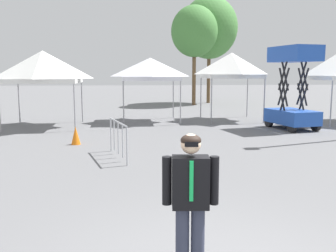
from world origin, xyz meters
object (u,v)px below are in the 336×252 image
person_foreground (190,198)px  tree_behind_tents_right (194,31)px  canopy_tent_center (43,67)px  traffic_cone_lot_center (76,135)px  canopy_tent_behind_left (150,69)px  scissor_lift (292,104)px  tree_behind_tents_center (209,28)px  crowd_barrier_near_person (118,132)px  canopy_tent_right_of_center (231,66)px

person_foreground → tree_behind_tents_right: tree_behind_tents_right is taller
canopy_tent_center → traffic_cone_lot_center: (2.00, -4.51, -2.40)m
canopy_tent_behind_left → scissor_lift: 7.00m
tree_behind_tents_center → tree_behind_tents_right: bearing=-128.8°
traffic_cone_lot_center → scissor_lift: bearing=17.1°
canopy_tent_behind_left → crowd_barrier_near_person: bearing=-99.5°
tree_behind_tents_center → crowd_barrier_near_person: (-6.73, -19.51, -5.26)m
scissor_lift → crowd_barrier_near_person: scissor_lift is taller
scissor_lift → crowd_barrier_near_person: size_ratio=1.76×
canopy_tent_center → tree_behind_tents_center: (10.25, 12.78, 3.29)m
canopy_tent_right_of_center → person_foreground: canopy_tent_right_of_center is taller
person_foreground → scissor_lift: bearing=61.3°
person_foreground → canopy_tent_right_of_center: bearing=73.2°
crowd_barrier_near_person → tree_behind_tents_center: bearing=71.0°
canopy_tent_behind_left → tree_behind_tents_center: bearing=64.8°
canopy_tent_center → tree_behind_tents_right: bearing=51.3°
tree_behind_tents_center → traffic_cone_lot_center: tree_behind_tents_center is taller
scissor_lift → tree_behind_tents_center: bearing=92.8°
canopy_tent_center → crowd_barrier_near_person: size_ratio=1.68×
canopy_tent_center → crowd_barrier_near_person: 7.85m
canopy_tent_right_of_center → person_foreground: 15.80m
canopy_tent_right_of_center → tree_behind_tents_right: size_ratio=0.47×
canopy_tent_right_of_center → tree_behind_tents_right: 9.66m
tree_behind_tents_center → scissor_lift: bearing=-87.2°
canopy_tent_center → scissor_lift: 11.21m
canopy_tent_behind_left → traffic_cone_lot_center: canopy_tent_behind_left is taller
canopy_tent_behind_left → crowd_barrier_near_person: canopy_tent_behind_left is taller
canopy_tent_right_of_center → crowd_barrier_near_person: bearing=-123.8°
canopy_tent_right_of_center → person_foreground: bearing=-106.8°
canopy_tent_center → tree_behind_tents_center: bearing=51.3°
crowd_barrier_near_person → canopy_tent_behind_left: bearing=80.5°
traffic_cone_lot_center → canopy_tent_behind_left: bearing=63.9°
tree_behind_tents_right → traffic_cone_lot_center: bearing=-113.6°
crowd_barrier_near_person → traffic_cone_lot_center: crowd_barrier_near_person is taller
canopy_tent_behind_left → crowd_barrier_near_person: size_ratio=1.56×
scissor_lift → traffic_cone_lot_center: scissor_lift is taller
canopy_tent_behind_left → traffic_cone_lot_center: size_ratio=5.09×
canopy_tent_right_of_center → tree_behind_tents_center: (1.15, 11.17, 3.19)m
canopy_tent_behind_left → scissor_lift: bearing=-27.6°
person_foreground → traffic_cone_lot_center: bearing=106.1°
canopy_tent_behind_left → person_foreground: size_ratio=1.79×
tree_behind_tents_right → crowd_barrier_near_person: size_ratio=3.65×
scissor_lift → tree_behind_tents_right: bearing=100.0°
canopy_tent_right_of_center → tree_behind_tents_center: tree_behind_tents_center is taller
tree_behind_tents_right → traffic_cone_lot_center: size_ratio=11.88×
tree_behind_tents_center → person_foreground: bearing=-102.2°
tree_behind_tents_right → crowd_barrier_near_person: tree_behind_tents_right is taller
canopy_tent_center → person_foreground: (4.57, -13.42, -1.68)m
scissor_lift → crowd_barrier_near_person: (-7.43, -4.98, -0.36)m
canopy_tent_behind_left → person_foreground: canopy_tent_behind_left is taller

